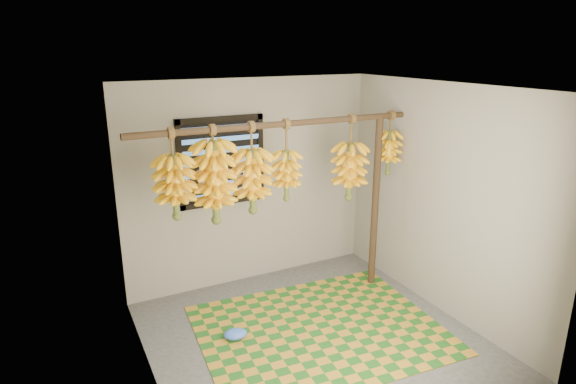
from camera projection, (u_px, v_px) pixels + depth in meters
floor at (314, 340)px, 4.67m from camera, size 3.00×3.00×0.01m
ceiling at (318, 87)px, 3.96m from camera, size 3.00×3.00×0.01m
wall_back at (251, 183)px, 5.60m from camera, size 3.00×0.01×2.40m
wall_left at (145, 256)px, 3.66m from camera, size 0.01×3.00×2.40m
wall_right at (441, 200)px, 4.97m from camera, size 0.01×3.00×2.40m
window at (222, 162)px, 5.33m from camera, size 1.00×0.04×1.00m
hanging_pole at (281, 124)px, 4.68m from camera, size 3.00×0.06×0.06m
support_post at (375, 204)px, 5.49m from camera, size 0.08×0.08×2.00m
woven_mat at (320, 329)px, 4.82m from camera, size 2.49×2.06×0.01m
plastic_bag at (235, 334)px, 4.66m from camera, size 0.25×0.20×0.09m
banana_bunch_a at (175, 187)px, 4.35m from camera, size 0.37×0.37×0.84m
banana_bunch_b at (215, 182)px, 4.52m from camera, size 0.38×0.38×0.94m
banana_bunch_c at (252, 181)px, 4.70m from camera, size 0.36×0.36×0.90m
banana_bunch_d at (286, 175)px, 4.86m from camera, size 0.30×0.30×0.84m
banana_bunch_e at (350, 171)px, 5.21m from camera, size 0.37×0.37×0.93m
banana_bunch_f at (389, 152)px, 5.39m from camera, size 0.28×0.28×0.72m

